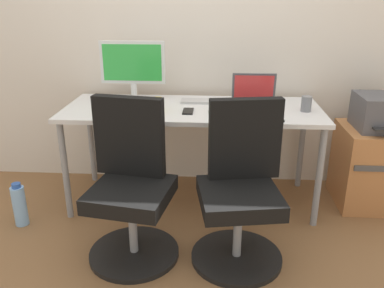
{
  "coord_description": "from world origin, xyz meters",
  "views": [
    {
      "loc": [
        0.17,
        -2.72,
        1.5
      ],
      "look_at": [
        0.0,
        -0.05,
        0.48
      ],
      "focal_mm": 37.49,
      "sensor_mm": 36.0,
      "label": 1
    }
  ],
  "objects_px": {
    "side_cabinet": "(375,166)",
    "open_laptop": "(254,99)",
    "office_chair_right": "(240,191)",
    "printer": "(384,112)",
    "coffee_mug": "(157,105)",
    "desktop_monitor": "(133,66)",
    "office_chair_left": "(131,188)",
    "water_bottle_on_floor": "(20,205)"
  },
  "relations": [
    {
      "from": "office_chair_right",
      "to": "desktop_monitor",
      "type": "distance_m",
      "value": 1.28
    },
    {
      "from": "printer",
      "to": "open_laptop",
      "type": "height_order",
      "value": "open_laptop"
    },
    {
      "from": "office_chair_right",
      "to": "coffee_mug",
      "type": "bearing_deg",
      "value": 135.59
    },
    {
      "from": "office_chair_left",
      "to": "printer",
      "type": "height_order",
      "value": "office_chair_left"
    },
    {
      "from": "water_bottle_on_floor",
      "to": "desktop_monitor",
      "type": "height_order",
      "value": "desktop_monitor"
    },
    {
      "from": "printer",
      "to": "water_bottle_on_floor",
      "type": "height_order",
      "value": "printer"
    },
    {
      "from": "side_cabinet",
      "to": "desktop_monitor",
      "type": "xyz_separation_m",
      "value": [
        -1.8,
        0.15,
        0.69
      ]
    },
    {
      "from": "office_chair_left",
      "to": "desktop_monitor",
      "type": "xyz_separation_m",
      "value": [
        -0.14,
        0.86,
        0.56
      ]
    },
    {
      "from": "open_laptop",
      "to": "coffee_mug",
      "type": "distance_m",
      "value": 0.68
    },
    {
      "from": "desktop_monitor",
      "to": "open_laptop",
      "type": "height_order",
      "value": "desktop_monitor"
    },
    {
      "from": "side_cabinet",
      "to": "coffee_mug",
      "type": "distance_m",
      "value": 1.66
    },
    {
      "from": "side_cabinet",
      "to": "open_laptop",
      "type": "xyz_separation_m",
      "value": [
        -0.91,
        -0.01,
        0.5
      ]
    },
    {
      "from": "side_cabinet",
      "to": "office_chair_left",
      "type": "bearing_deg",
      "value": -157.04
    },
    {
      "from": "office_chair_right",
      "to": "desktop_monitor",
      "type": "relative_size",
      "value": 1.96
    },
    {
      "from": "office_chair_left",
      "to": "office_chair_right",
      "type": "relative_size",
      "value": 1.0
    },
    {
      "from": "office_chair_right",
      "to": "side_cabinet",
      "type": "bearing_deg",
      "value": 34.51
    },
    {
      "from": "office_chair_left",
      "to": "open_laptop",
      "type": "bearing_deg",
      "value": 42.83
    },
    {
      "from": "side_cabinet",
      "to": "open_laptop",
      "type": "relative_size",
      "value": 1.9
    },
    {
      "from": "desktop_monitor",
      "to": "coffee_mug",
      "type": "height_order",
      "value": "desktop_monitor"
    },
    {
      "from": "office_chair_left",
      "to": "water_bottle_on_floor",
      "type": "distance_m",
      "value": 0.9
    },
    {
      "from": "printer",
      "to": "coffee_mug",
      "type": "distance_m",
      "value": 1.59
    },
    {
      "from": "side_cabinet",
      "to": "desktop_monitor",
      "type": "bearing_deg",
      "value": 175.18
    },
    {
      "from": "desktop_monitor",
      "to": "coffee_mug",
      "type": "xyz_separation_m",
      "value": [
        0.22,
        -0.32,
        -0.2
      ]
    },
    {
      "from": "side_cabinet",
      "to": "water_bottle_on_floor",
      "type": "bearing_deg",
      "value": -169.24
    },
    {
      "from": "office_chair_right",
      "to": "water_bottle_on_floor",
      "type": "distance_m",
      "value": 1.51
    },
    {
      "from": "open_laptop",
      "to": "office_chair_right",
      "type": "bearing_deg",
      "value": -99.28
    },
    {
      "from": "office_chair_left",
      "to": "coffee_mug",
      "type": "xyz_separation_m",
      "value": [
        0.09,
        0.54,
        0.36
      ]
    },
    {
      "from": "printer",
      "to": "coffee_mug",
      "type": "bearing_deg",
      "value": -174.09
    },
    {
      "from": "printer",
      "to": "open_laptop",
      "type": "relative_size",
      "value": 1.29
    },
    {
      "from": "printer",
      "to": "desktop_monitor",
      "type": "distance_m",
      "value": 1.83
    },
    {
      "from": "printer",
      "to": "desktop_monitor",
      "type": "xyz_separation_m",
      "value": [
        -1.8,
        0.15,
        0.28
      ]
    },
    {
      "from": "office_chair_right",
      "to": "printer",
      "type": "xyz_separation_m",
      "value": [
        1.02,
        0.7,
        0.29
      ]
    },
    {
      "from": "office_chair_right",
      "to": "coffee_mug",
      "type": "relative_size",
      "value": 10.22
    },
    {
      "from": "office_chair_right",
      "to": "printer",
      "type": "distance_m",
      "value": 1.27
    },
    {
      "from": "water_bottle_on_floor",
      "to": "desktop_monitor",
      "type": "xyz_separation_m",
      "value": [
        0.69,
        0.62,
        0.84
      ]
    },
    {
      "from": "office_chair_left",
      "to": "water_bottle_on_floor",
      "type": "xyz_separation_m",
      "value": [
        -0.83,
        0.23,
        -0.28
      ]
    },
    {
      "from": "office_chair_right",
      "to": "desktop_monitor",
      "type": "bearing_deg",
      "value": 132.12
    },
    {
      "from": "office_chair_right",
      "to": "desktop_monitor",
      "type": "height_order",
      "value": "desktop_monitor"
    },
    {
      "from": "printer",
      "to": "side_cabinet",
      "type": "bearing_deg",
      "value": 90.0
    },
    {
      "from": "office_chair_left",
      "to": "desktop_monitor",
      "type": "relative_size",
      "value": 1.96
    },
    {
      "from": "side_cabinet",
      "to": "coffee_mug",
      "type": "bearing_deg",
      "value": -174.06
    },
    {
      "from": "water_bottle_on_floor",
      "to": "coffee_mug",
      "type": "height_order",
      "value": "coffee_mug"
    }
  ]
}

